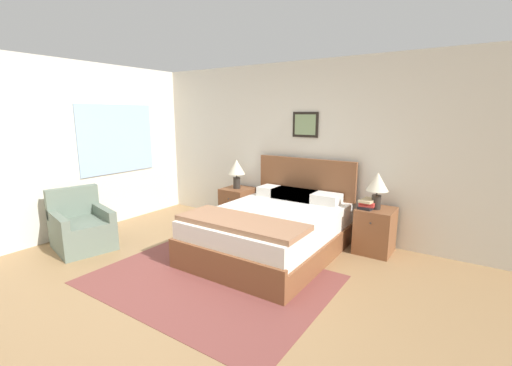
% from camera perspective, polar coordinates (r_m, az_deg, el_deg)
% --- Properties ---
extents(ground_plane, '(16.00, 16.00, 0.00)m').
position_cam_1_polar(ground_plane, '(3.66, -13.78, -18.80)').
color(ground_plane, '#99754C').
extents(wall_back, '(7.82, 0.09, 2.60)m').
position_cam_1_polar(wall_back, '(5.40, 7.26, 5.81)').
color(wall_back, silver).
rests_on(wall_back, ground_plane).
extents(wall_left, '(0.08, 5.09, 2.60)m').
position_cam_1_polar(wall_left, '(6.19, -22.56, 5.78)').
color(wall_left, silver).
rests_on(wall_left, ground_plane).
extents(area_rug_main, '(2.57, 1.90, 0.01)m').
position_cam_1_polar(area_rug_main, '(4.01, -7.56, -15.65)').
color(area_rug_main, brown).
rests_on(area_rug_main, ground_plane).
extents(bed, '(1.58, 2.09, 1.16)m').
position_cam_1_polar(bed, '(4.59, 2.69, -7.66)').
color(bed, brown).
rests_on(bed, ground_plane).
extents(armchair, '(0.92, 0.84, 0.81)m').
position_cam_1_polar(armchair, '(5.33, -27.08, -6.78)').
color(armchair, slate).
rests_on(armchair, ground_plane).
extents(nightstand_near_window, '(0.46, 0.51, 0.60)m').
position_cam_1_polar(nightstand_near_window, '(5.81, -3.05, -3.76)').
color(nightstand_near_window, brown).
rests_on(nightstand_near_window, ground_plane).
extents(nightstand_by_door, '(0.46, 0.51, 0.60)m').
position_cam_1_polar(nightstand_by_door, '(4.86, 19.21, -7.46)').
color(nightstand_by_door, brown).
rests_on(nightstand_by_door, ground_plane).
extents(table_lamp_near_window, '(0.28, 0.28, 0.48)m').
position_cam_1_polar(table_lamp_near_window, '(5.66, -3.26, 2.37)').
color(table_lamp_near_window, '#2D2823').
rests_on(table_lamp_near_window, nightstand_near_window).
extents(table_lamp_by_door, '(0.28, 0.28, 0.48)m').
position_cam_1_polar(table_lamp_by_door, '(4.69, 19.59, -0.19)').
color(table_lamp_by_door, '#2D2823').
rests_on(table_lamp_by_door, nightstand_by_door).
extents(book_thick_bottom, '(0.21, 0.28, 0.04)m').
position_cam_1_polar(book_thick_bottom, '(4.75, 18.11, -3.79)').
color(book_thick_bottom, '#232328').
rests_on(book_thick_bottom, nightstand_by_door).
extents(book_hardcover_middle, '(0.21, 0.27, 0.02)m').
position_cam_1_polar(book_hardcover_middle, '(4.74, 18.13, -3.41)').
color(book_hardcover_middle, '#B7332D').
rests_on(book_hardcover_middle, book_thick_bottom).
extents(book_novel_upper, '(0.20, 0.21, 0.02)m').
position_cam_1_polar(book_novel_upper, '(4.74, 18.15, -3.12)').
color(book_novel_upper, '#B7332D').
rests_on(book_novel_upper, book_hardcover_middle).
extents(book_slim_near_top, '(0.20, 0.28, 0.03)m').
position_cam_1_polar(book_slim_near_top, '(4.73, 18.17, -2.78)').
color(book_slim_near_top, beige).
rests_on(book_slim_near_top, book_novel_upper).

